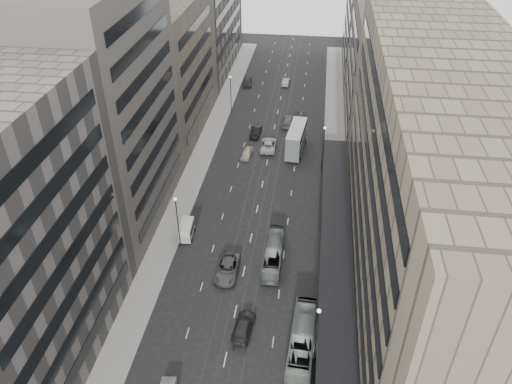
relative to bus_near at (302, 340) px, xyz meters
The scene contains 26 objects.
ground 9.16m from the bus_near, 156.72° to the left, with size 220.00×220.00×0.00m, color black.
sidewalk_right 41.26m from the bus_near, 84.85° to the left, with size 4.00×125.00×0.15m, color gray.
sidewalk_left 45.83m from the bus_near, 116.30° to the left, with size 4.00×125.00×0.15m, color gray.
department_store 22.05m from the bus_near, 41.33° to the left, with size 19.20×60.00×30.00m.
building_right_mid 58.06m from the bus_near, 76.63° to the left, with size 15.00×28.00×24.00m, color #554F4A.
building_right_far 87.47m from the bus_near, 81.23° to the left, with size 15.00×32.00×28.00m, color slate.
building_left_b 40.45m from the bus_near, 142.86° to the left, with size 15.00×26.00×34.00m, color #554F4A.
building_left_c 58.86m from the bus_near, 121.01° to the left, with size 15.00×28.00×25.00m, color #6E6255.
building_left_d 88.66m from the bus_near, 109.84° to the left, with size 15.00×38.00×28.00m, color slate.
lamp_right_near 4.17m from the bus_near, 45.56° to the right, with size 0.44×0.44×8.32m.
lamp_right_far 38.77m from the bus_near, 87.92° to the left, with size 0.44×0.44×8.32m.
lamp_left_near 24.08m from the bus_near, 139.14° to the left, with size 0.44×0.44×8.32m.
lamp_left_far 61.38m from the bus_near, 107.08° to the left, with size 0.44×0.44×8.32m.
bus_near is the anchor object (origin of this frame).
bus_far 14.76m from the bus_near, 108.09° to the left, with size 2.33×9.96×2.77m, color gray.
double_decker 44.17m from the bus_near, 94.50° to the left, with size 3.57×9.38×5.01m.
vw_microbus 1.17m from the bus_near, 34.52° to the left, with size 1.84×3.87×2.07m.
panel_van 24.83m from the bus_near, 134.81° to the left, with size 2.05×3.88×2.39m.
sedan_2 15.11m from the bus_near, 133.53° to the left, with size 2.83×6.15×1.71m, color #515153.
sedan_3 7.16m from the bus_near, 165.02° to the left, with size 2.11×5.19×1.51m, color #262628.
sedan_4 42.99m from the bus_near, 106.43° to the left, with size 1.72×4.29×1.46m, color #B7AE98.
sedan_5 50.72m from the bus_near, 103.18° to the left, with size 1.69×4.84×1.60m, color black.
sedan_6 45.43m from the bus_near, 100.91° to the left, with size 2.80×6.07×1.69m, color beige.
sedan_7 55.14m from the bus_near, 95.93° to the left, with size 2.34×5.74×1.67m, color #555558.
sedan_8 75.87m from the bus_near, 102.79° to the left, with size 2.00×4.98×1.70m, color #2B2B2D.
sedan_9 75.90m from the bus_near, 95.86° to the left, with size 1.51×4.32×1.42m, color gray.
Camera 1 is at (7.80, -39.88, 46.53)m, focal length 35.00 mm.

